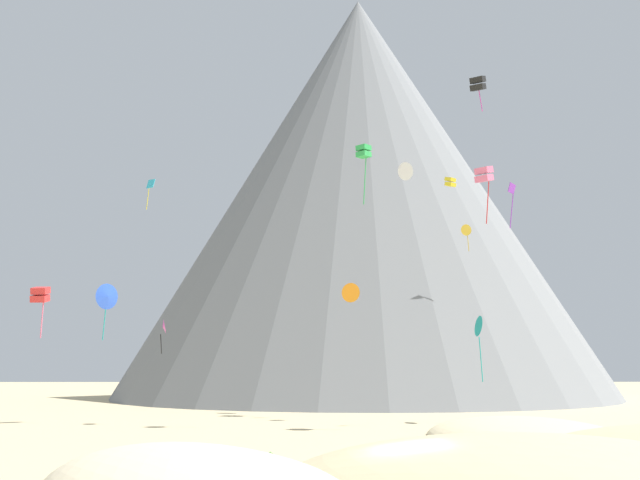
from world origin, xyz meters
name	(u,v)px	position (x,y,z in m)	size (l,w,h in m)	color
dune_midground	(525,438)	(10.91, 22.71, 0.00)	(21.30, 12.79, 2.59)	beige
bush_scatter_east	(200,477)	(-7.72, 3.22, 0.42)	(1.96, 1.96, 0.84)	#668C4C
bush_ridge_crest	(628,434)	(17.13, 21.12, 0.44)	(2.32, 2.32, 0.88)	#568442
bush_low_patch	(270,460)	(-5.27, 8.95, 0.38)	(1.96, 1.96, 0.75)	#568442
rock_massif	(368,202)	(6.20, 86.31, 30.98)	(88.70, 88.70, 66.20)	slate
kite_teal_low	(480,327)	(11.34, 35.64, 8.04)	(0.77, 1.87, 5.63)	teal
kite_magenta_low	(164,327)	(-15.72, 35.00, 7.97)	(0.71, 1.33, 2.91)	#D1339E
kite_red_low	(40,295)	(-20.87, 20.50, 9.26)	(0.98, 1.04, 3.36)	red
kite_black_high	(478,84)	(14.17, 44.03, 33.75)	(1.93, 1.97, 3.95)	black
kite_blue_low	(107,297)	(-21.06, 36.68, 10.70)	(1.64, 1.86, 4.93)	blue
kite_yellow_mid	(450,182)	(9.83, 38.69, 21.75)	(1.11, 1.12, 1.00)	yellow
kite_violet_mid	(512,195)	(13.80, 32.72, 19.02)	(0.86, 0.68, 3.93)	purple
kite_rainbow_mid	(484,175)	(10.62, 29.28, 19.87)	(1.66, 1.67, 4.74)	#E5668C
kite_orange_low	(350,292)	(0.55, 42.19, 11.70)	(1.99, 1.23, 1.90)	orange
kite_green_mid	(364,152)	(1.14, 31.68, 22.44)	(1.37, 1.38, 5.15)	green
kite_cyan_high	(150,186)	(-22.69, 58.53, 26.27)	(1.13, 0.90, 3.80)	#33BCDB
kite_white_mid	(406,171)	(7.07, 48.45, 25.51)	(1.89, 1.83, 1.95)	white
kite_gold_mid	(466,230)	(15.14, 56.38, 20.54)	(1.40, 0.66, 3.22)	gold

